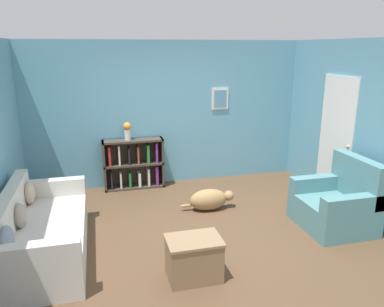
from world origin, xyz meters
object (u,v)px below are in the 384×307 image
(bookshelf, at_px, (134,164))
(coffee_table, at_px, (194,257))
(couch, at_px, (41,233))
(vase, at_px, (127,130))
(recliner_chair, at_px, (338,204))
(dog, at_px, (210,199))

(bookshelf, height_order, coffee_table, bookshelf)
(couch, distance_m, vase, 2.53)
(recliner_chair, height_order, vase, vase)
(recliner_chair, bearing_deg, couch, 177.05)
(bookshelf, distance_m, vase, 0.65)
(dog, bearing_deg, coffee_table, -112.41)
(couch, bearing_deg, bookshelf, 56.90)
(dog, distance_m, vase, 1.92)
(dog, bearing_deg, vase, 131.72)
(couch, height_order, bookshelf, bookshelf)
(couch, relative_size, dog, 2.34)
(recliner_chair, relative_size, vase, 3.17)
(couch, bearing_deg, vase, 58.53)
(bookshelf, xyz_separation_m, coffee_table, (0.33, -2.99, -0.19))
(bookshelf, xyz_separation_m, vase, (-0.10, -0.02, 0.64))
(bookshelf, height_order, vase, vase)
(recliner_chair, distance_m, dog, 1.88)
(couch, height_order, coffee_table, couch)
(dog, bearing_deg, couch, -161.71)
(couch, relative_size, bookshelf, 1.90)
(couch, distance_m, recliner_chair, 3.98)
(coffee_table, height_order, dog, coffee_table)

